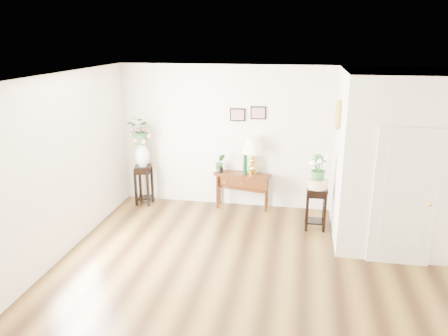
% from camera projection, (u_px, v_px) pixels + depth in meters
% --- Properties ---
extents(floor, '(6.00, 5.50, 0.02)m').
position_uv_depth(floor, '(253.00, 277.00, 6.27)').
color(floor, brown).
rests_on(floor, ground).
extents(ceiling, '(6.00, 5.50, 0.02)m').
position_uv_depth(ceiling, '(258.00, 79.00, 5.45)').
color(ceiling, white).
rests_on(ceiling, ground).
extents(wall_back, '(6.00, 0.02, 2.80)m').
position_uv_depth(wall_back, '(271.00, 139.00, 8.45)').
color(wall_back, silver).
rests_on(wall_back, ground).
extents(wall_front, '(6.00, 0.02, 2.80)m').
position_uv_depth(wall_front, '(215.00, 304.00, 3.28)').
color(wall_front, silver).
rests_on(wall_front, ground).
extents(wall_left, '(0.02, 5.50, 2.80)m').
position_uv_depth(wall_left, '(51.00, 173.00, 6.37)').
color(wall_left, silver).
rests_on(wall_left, ground).
extents(partition, '(1.80, 1.95, 2.80)m').
position_uv_depth(partition, '(394.00, 157.00, 7.18)').
color(partition, silver).
rests_on(partition, floor).
extents(door, '(0.90, 0.05, 2.10)m').
position_uv_depth(door, '(404.00, 199.00, 6.34)').
color(door, beige).
rests_on(door, floor).
extents(art_print_left, '(0.30, 0.02, 0.25)m').
position_uv_depth(art_print_left, '(238.00, 115.00, 8.41)').
color(art_print_left, black).
rests_on(art_print_left, wall_back).
extents(art_print_right, '(0.30, 0.02, 0.25)m').
position_uv_depth(art_print_right, '(258.00, 113.00, 8.33)').
color(art_print_right, black).
rests_on(art_print_right, wall_back).
extents(wall_ornament, '(0.07, 0.51, 0.51)m').
position_uv_depth(wall_ornament, '(338.00, 115.00, 7.26)').
color(wall_ornament, tan).
rests_on(wall_ornament, partition).
extents(console_table, '(1.14, 0.59, 0.72)m').
position_uv_depth(console_table, '(242.00, 191.00, 8.67)').
color(console_table, '#321A0C').
rests_on(console_table, floor).
extents(table_lamp, '(0.47, 0.47, 0.73)m').
position_uv_depth(table_lamp, '(253.00, 157.00, 8.43)').
color(table_lamp, gold).
rests_on(table_lamp, console_table).
extents(green_vase, '(0.10, 0.10, 0.38)m').
position_uv_depth(green_vase, '(245.00, 165.00, 8.51)').
color(green_vase, black).
rests_on(green_vase, console_table).
extents(potted_plant, '(0.24, 0.21, 0.36)m').
position_uv_depth(potted_plant, '(220.00, 163.00, 8.59)').
color(potted_plant, '#2A622C').
rests_on(potted_plant, console_table).
extents(plant_stand_a, '(0.38, 0.38, 0.81)m').
position_uv_depth(plant_stand_a, '(144.00, 185.00, 8.86)').
color(plant_stand_a, black).
rests_on(plant_stand_a, floor).
extents(porcelain_vase, '(0.37, 0.37, 0.50)m').
position_uv_depth(porcelain_vase, '(142.00, 155.00, 8.67)').
color(porcelain_vase, silver).
rests_on(porcelain_vase, plant_stand_a).
extents(lily_arrangement, '(0.65, 0.62, 0.57)m').
position_uv_depth(lily_arrangement, '(141.00, 132.00, 8.54)').
color(lily_arrangement, '#2A622C').
rests_on(lily_arrangement, porcelain_vase).
extents(plant_stand_b, '(0.37, 0.37, 0.77)m').
position_uv_depth(plant_stand_b, '(316.00, 208.00, 7.74)').
color(plant_stand_b, black).
rests_on(plant_stand_b, floor).
extents(ceramic_bowl, '(0.41, 0.41, 0.16)m').
position_uv_depth(ceramic_bowl, '(317.00, 183.00, 7.60)').
color(ceramic_bowl, beige).
rests_on(ceramic_bowl, plant_stand_b).
extents(narcissus, '(0.35, 0.35, 0.47)m').
position_uv_depth(narcissus, '(318.00, 168.00, 7.52)').
color(narcissus, '#2A622C').
rests_on(narcissus, ceramic_bowl).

